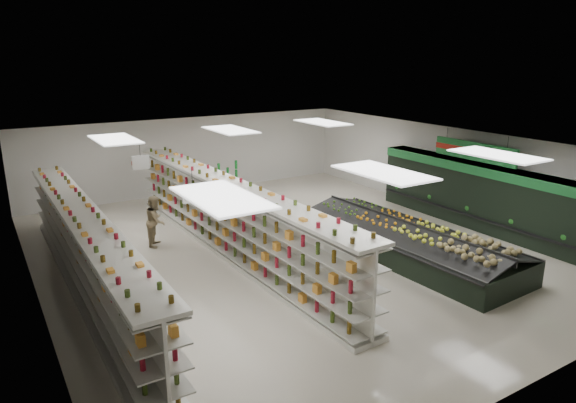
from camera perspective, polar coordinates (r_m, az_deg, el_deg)
floor at (r=15.79m, az=0.22°, el=-5.23°), size 16.00×16.00×0.00m
ceiling at (r=14.93m, az=0.23°, el=6.29°), size 14.00×16.00×0.02m
wall_back at (r=22.31m, az=-10.75°, el=5.08°), size 14.00×0.02×3.20m
wall_front at (r=9.89m, az=26.00°, el=-10.37°), size 14.00×0.02×3.20m
wall_left at (r=13.18m, az=-26.65°, el=-3.99°), size 0.02×16.00×3.20m
wall_right at (r=19.79m, az=17.72°, el=3.22°), size 0.02×16.00×3.20m
produce_wall_case at (r=18.60m, az=20.15°, el=1.07°), size 0.93×8.00×2.20m
aisle_sign_near at (r=11.61m, az=-10.53°, el=0.91°), size 0.52×0.06×0.75m
aisle_sign_far at (r=15.32m, az=-16.05°, el=4.20°), size 0.52×0.06×0.75m
hortifruti_banner at (r=18.09m, az=20.00°, el=5.27°), size 0.12×3.20×0.95m
gondola_left at (r=13.57m, az=-21.43°, el=-5.76°), size 0.91×11.90×2.06m
gondola_center at (r=15.29m, az=-6.53°, el=-2.08°), size 1.29×12.61×2.18m
produce_island at (r=15.52m, az=13.03°, el=-4.16°), size 2.89×7.17×1.05m
soda_endcap at (r=20.78m, az=-7.14°, el=1.99°), size 1.32×1.03×1.51m
shopper_main at (r=12.82m, az=5.56°, el=-6.46°), size 0.73×0.69×1.67m
shopper_background at (r=16.35m, az=-14.49°, el=-2.07°), size 0.80×0.90×1.58m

